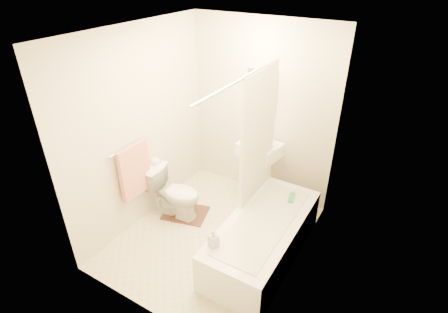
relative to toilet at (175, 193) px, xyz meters
The scene contains 17 objects.
floor 0.74m from the toilet, ahead, with size 2.40×2.40×0.00m, color beige.
ceiling 2.16m from the toilet, ahead, with size 2.40×2.40×0.00m, color white.
wall_back 1.54m from the toilet, 59.48° to the left, with size 2.00×0.02×2.40m, color beige.
wall_left 0.94m from the toilet, 164.12° to the right, with size 0.02×2.40×2.40m, color beige.
wall_right 1.86m from the toilet, ahead, with size 0.02×2.40×2.40m, color beige.
mirror 1.71m from the toilet, 59.02° to the left, with size 0.40×0.03×0.55m, color white.
curtain_rod 1.91m from the toilet, ahead, with size 0.03×0.03×1.70m, color silver.
shower_curtain 1.36m from the toilet, 22.87° to the left, with size 0.04×0.80×1.55m, color silver.
towel_bar 0.89m from the toilet, 131.67° to the right, with size 0.02×0.02×0.60m, color silver.
towel 0.63m from the toilet, 128.81° to the right, with size 0.06×0.45×0.66m, color #CC7266.
toilet_paper 0.46m from the toilet, behind, with size 0.12×0.12×0.11m, color white.
toilet is the anchor object (origin of this frame).
sink 1.17m from the toilet, 47.28° to the left, with size 0.50×0.40×0.98m, color white, non-canonical shape.
bathtub 1.29m from the toilet, ahead, with size 0.74×1.68×0.47m, color white, non-canonical shape.
bath_mat 0.35m from the toilet, 35.45° to the left, with size 0.56×0.42×0.02m, color #4D241F.
soap_bottle 1.22m from the toilet, 32.83° to the right, with size 0.09×0.09×0.20m, color silver.
scrub_brush 1.47m from the toilet, 18.91° to the left, with size 0.06×0.19×0.04m, color #2CA75C.
Camera 1 is at (1.77, -2.71, 2.98)m, focal length 28.00 mm.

